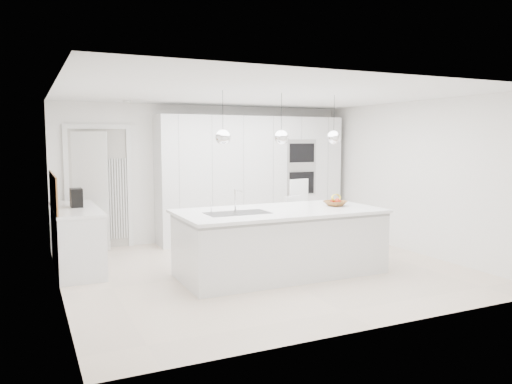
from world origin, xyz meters
name	(u,v)px	position (x,y,z in m)	size (l,w,h in m)	color
floor	(265,269)	(0.00, 0.00, 0.00)	(5.50, 5.50, 0.00)	beige
wall_back	(206,173)	(0.00, 2.50, 1.25)	(5.50, 5.50, 0.00)	white
wall_left	(57,192)	(-2.75, 0.00, 1.25)	(5.00, 5.00, 0.00)	white
ceiling	(265,94)	(0.00, 0.00, 2.50)	(5.50, 5.50, 0.00)	white
tall_cabinets	(252,178)	(0.80, 2.20, 1.15)	(3.60, 0.60, 2.30)	white
oven_stack	(302,167)	(1.70, 1.89, 1.35)	(0.62, 0.04, 1.05)	#A5A5A8
doorway_frame	(99,189)	(-1.95, 2.47, 1.02)	(1.11, 0.08, 2.13)	white
hallway_door	(84,191)	(-2.20, 2.42, 1.00)	(0.82, 0.04, 2.00)	white
radiator	(119,199)	(-1.63, 2.46, 0.85)	(0.32, 0.04, 1.40)	white
left_base_cabinets	(77,240)	(-2.45, 1.20, 0.43)	(0.60, 1.80, 0.86)	white
left_worktop	(75,209)	(-2.45, 1.20, 0.88)	(0.62, 1.82, 0.04)	white
oak_backsplash	(53,191)	(-2.74, 1.20, 1.15)	(0.02, 1.80, 0.50)	brown
island_base	(281,244)	(0.10, -0.30, 0.43)	(2.80, 1.20, 0.86)	white
island_worktop	(279,211)	(0.10, -0.25, 0.88)	(2.84, 1.40, 0.04)	white
island_sink	(238,219)	(-0.55, -0.30, 0.82)	(0.84, 0.44, 0.18)	#3F3F42
island_tap	(235,200)	(-0.50, -0.10, 1.05)	(0.02, 0.02, 0.30)	white
pendant_left	(223,137)	(-0.75, -0.30, 1.90)	(0.20, 0.20, 0.20)	white
pendant_mid	(281,137)	(0.10, -0.30, 1.90)	(0.20, 0.20, 0.20)	white
pendant_right	(334,138)	(0.95, -0.30, 1.90)	(0.20, 0.20, 0.20)	white
fruit_bowl	(335,203)	(1.03, -0.25, 0.94)	(0.32, 0.32, 0.08)	brown
espresso_machine	(76,198)	(-2.43, 1.24, 1.03)	(0.16, 0.25, 0.27)	black
bar_stool_left	(296,227)	(0.79, 0.49, 0.48)	(0.32, 0.44, 0.96)	white
bar_stool_right	(303,217)	(1.03, 0.67, 0.60)	(0.40, 0.55, 1.21)	white
apple_a	(338,201)	(1.05, -0.28, 0.97)	(0.08, 0.08, 0.08)	red
apple_b	(338,201)	(1.07, -0.27, 0.97)	(0.08, 0.08, 0.08)	red
apple_c	(337,201)	(1.06, -0.25, 0.97)	(0.08, 0.08, 0.08)	red
apple_extra_3	(333,201)	(1.01, -0.21, 0.97)	(0.07, 0.07, 0.07)	red
banana_bunch	(336,198)	(1.06, -0.22, 1.02)	(0.22, 0.22, 0.03)	yellow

